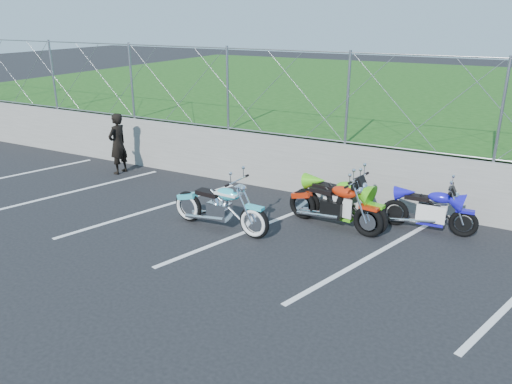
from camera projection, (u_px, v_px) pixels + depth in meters
The scene contains 10 objects.
ground at pixel (224, 250), 8.98m from camera, with size 90.00×90.00×0.00m, color black.
retaining_wall at pixel (302, 166), 11.66m from camera, with size 30.00×0.22×1.30m, color slate.
grass_field at pixel (401, 102), 19.96m from camera, with size 30.00×20.00×1.30m, color #1A4612.
chain_link_fence at pixel (304, 95), 11.10m from camera, with size 28.00×0.03×2.00m.
parking_lines at pixel (308, 242), 9.27m from camera, with size 18.29×4.31×0.01m.
cruiser_turquoise at pixel (221, 209), 9.68m from camera, with size 2.21×0.70×1.10m.
naked_orange at pixel (335, 207), 9.78m from camera, with size 2.07×0.70×1.04m.
sportbike_green at pixel (340, 204), 9.86m from camera, with size 2.09×0.74×1.09m.
sportbike_blue at pixel (430, 212), 9.63m from camera, with size 1.82×0.65×0.94m.
person_standing at pixel (118, 144), 13.04m from camera, with size 0.58×0.38×1.60m, color black.
Camera 1 is at (4.32, -6.87, 4.02)m, focal length 35.00 mm.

